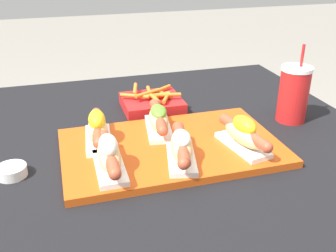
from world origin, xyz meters
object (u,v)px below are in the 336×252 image
hot_dog_0 (109,155)px  hot_dog_3 (98,129)px  serving_tray (170,148)px  drink_cup (294,94)px  fries_basket (152,103)px  hot_dog_2 (244,134)px  sauce_bowl (12,171)px  hot_dog_1 (180,147)px  hot_dog_4 (159,119)px

hot_dog_0 → hot_dog_3: 0.14m
hot_dog_0 → hot_dog_3: same height
serving_tray → hot_dog_0: (-0.16, -0.07, 0.04)m
hot_dog_3 → drink_cup: drink_cup is taller
hot_dog_0 → fries_basket: bearing=62.2°
hot_dog_2 → fries_basket: hot_dog_2 is taller
sauce_bowl → drink_cup: 0.75m
hot_dog_1 → fries_basket: bearing=86.3°
hot_dog_3 → hot_dog_1: bearing=-40.1°
hot_dog_3 → fries_basket: bearing=47.6°
hot_dog_0 → drink_cup: drink_cup is taller
serving_tray → hot_dog_2: bearing=-21.2°
hot_dog_0 → hot_dog_1: size_ratio=1.02×
hot_dog_4 → drink_cup: 0.39m
hot_dog_2 → fries_basket: bearing=112.9°
hot_dog_2 → sauce_bowl: size_ratio=3.01×
hot_dog_0 → hot_dog_4: (0.15, 0.15, -0.00)m
sauce_bowl → drink_cup: size_ratio=0.30×
fries_basket → drink_cup: bearing=-27.8°
sauce_bowl → fries_basket: (0.38, 0.28, 0.01)m
serving_tray → drink_cup: size_ratio=2.40×
sauce_bowl → hot_dog_4: bearing=14.3°
hot_dog_3 → drink_cup: (0.54, 0.02, 0.03)m
drink_cup → sauce_bowl: bearing=-173.2°
hot_dog_0 → hot_dog_1: bearing=-1.2°
hot_dog_1 → hot_dog_2: 0.16m
serving_tray → hot_dog_1: hot_dog_1 is taller
hot_dog_3 → hot_dog_2: bearing=-20.8°
hot_dog_1 → sauce_bowl: size_ratio=2.97×
hot_dog_4 → fries_basket: size_ratio=1.08×
hot_dog_2 → hot_dog_4: bearing=139.7°
serving_tray → hot_dog_4: hot_dog_4 is taller
hot_dog_4 → drink_cup: drink_cup is taller
hot_dog_1 → hot_dog_4: (-0.01, 0.16, -0.00)m
serving_tray → fries_basket: fries_basket is taller
hot_dog_2 → hot_dog_3: size_ratio=0.99×
hot_dog_1 → hot_dog_4: 0.16m
hot_dog_0 → hot_dog_2: hot_dog_0 is taller
serving_tray → hot_dog_1: size_ratio=2.72×
hot_dog_0 → hot_dog_4: 0.21m
serving_tray → sauce_bowl: bearing=-178.3°
fries_basket → serving_tray: bearing=-94.7°
serving_tray → hot_dog_0: size_ratio=2.66×
serving_tray → hot_dog_1: (-0.00, -0.08, 0.04)m
hot_dog_0 → hot_dog_2: size_ratio=1.01×
hot_dog_0 → sauce_bowl: bearing=162.9°
fries_basket → sauce_bowl: bearing=-144.2°
hot_dog_3 → serving_tray: bearing=-20.5°
hot_dog_0 → hot_dog_4: hot_dog_0 is taller
hot_dog_0 → hot_dog_1: hot_dog_0 is taller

